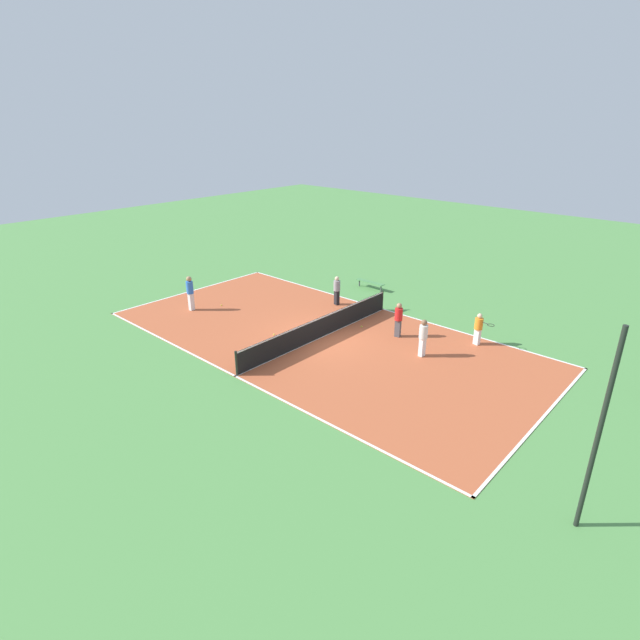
% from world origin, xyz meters
% --- Properties ---
extents(ground_plane, '(80.00, 80.00, 0.00)m').
position_xyz_m(ground_plane, '(0.00, 0.00, 0.00)').
color(ground_plane, '#518E47').
extents(court_surface, '(10.05, 20.19, 0.02)m').
position_xyz_m(court_surface, '(0.00, 0.00, 0.01)').
color(court_surface, '#B75633').
rests_on(court_surface, ground_plane).
extents(tennis_net, '(9.85, 0.10, 1.05)m').
position_xyz_m(tennis_net, '(0.00, 0.00, 0.55)').
color(tennis_net, black).
rests_on(tennis_net, court_surface).
extents(bench, '(0.36, 1.89, 0.45)m').
position_xyz_m(bench, '(-7.24, -2.56, 0.39)').
color(bench, '#4C8C4C').
rests_on(bench, ground_plane).
extents(player_center_orange, '(0.49, 0.98, 1.47)m').
position_xyz_m(player_center_orange, '(-4.18, 5.69, 0.86)').
color(player_center_orange, white).
rests_on(player_center_orange, court_surface).
extents(player_coach_red, '(0.43, 0.43, 1.64)m').
position_xyz_m(player_coach_red, '(-2.51, 2.57, 0.96)').
color(player_coach_red, '#4C4C51').
rests_on(player_coach_red, court_surface).
extents(player_near_blue, '(0.39, 0.39, 1.85)m').
position_xyz_m(player_near_blue, '(1.90, -7.41, 1.09)').
color(player_near_blue, white).
rests_on(player_near_blue, court_surface).
extents(player_far_white, '(0.39, 0.39, 1.66)m').
position_xyz_m(player_far_white, '(-1.50, 4.49, 0.97)').
color(player_far_white, white).
rests_on(player_far_white, court_surface).
extents(player_baseline_gray, '(0.44, 0.44, 1.59)m').
position_xyz_m(player_baseline_gray, '(-3.86, -2.27, 0.92)').
color(player_baseline_gray, black).
rests_on(player_baseline_gray, court_surface).
extents(tennis_ball_midcourt, '(0.07, 0.07, 0.07)m').
position_xyz_m(tennis_ball_midcourt, '(-2.26, 0.68, 0.06)').
color(tennis_ball_midcourt, '#CCE033').
rests_on(tennis_ball_midcourt, court_surface).
extents(tennis_ball_right_alley, '(0.07, 0.07, 0.07)m').
position_xyz_m(tennis_ball_right_alley, '(0.47, -6.75, 0.06)').
color(tennis_ball_right_alley, '#CCE033').
rests_on(tennis_ball_right_alley, court_surface).
extents(tennis_ball_far_baseline, '(0.07, 0.07, 0.07)m').
position_xyz_m(tennis_ball_far_baseline, '(1.23, -1.79, 0.06)').
color(tennis_ball_far_baseline, '#CCE033').
rests_on(tennis_ball_far_baseline, court_surface).
extents(fence_post_back_right, '(0.12, 0.12, 5.44)m').
position_xyz_m(fence_post_back_right, '(4.15, 12.40, 2.72)').
color(fence_post_back_right, black).
rests_on(fence_post_back_right, ground_plane).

